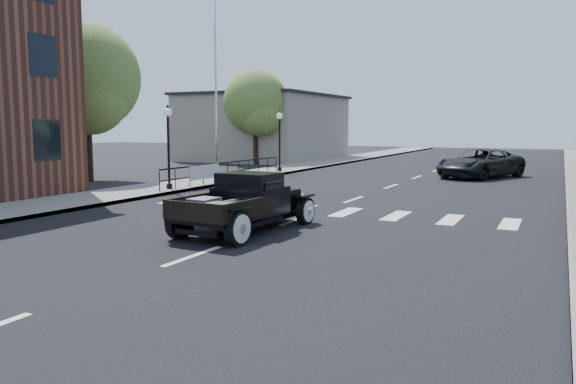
% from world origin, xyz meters
% --- Properties ---
extents(ground, '(120.00, 120.00, 0.00)m').
position_xyz_m(ground, '(0.00, 0.00, 0.00)').
color(ground, black).
rests_on(ground, ground).
extents(road, '(14.00, 80.00, 0.02)m').
position_xyz_m(road, '(0.00, 15.00, 0.01)').
color(road, black).
rests_on(road, ground).
extents(road_markings, '(12.00, 60.00, 0.06)m').
position_xyz_m(road_markings, '(0.00, 10.00, 0.00)').
color(road_markings, silver).
rests_on(road_markings, ground).
extents(sidewalk_left, '(3.00, 80.00, 0.15)m').
position_xyz_m(sidewalk_left, '(-8.50, 15.00, 0.07)').
color(sidewalk_left, gray).
rests_on(sidewalk_left, ground).
extents(low_building_left, '(10.00, 12.00, 5.00)m').
position_xyz_m(low_building_left, '(-15.00, 28.00, 2.50)').
color(low_building_left, gray).
rests_on(low_building_left, ground).
extents(railing, '(0.08, 10.00, 1.00)m').
position_xyz_m(railing, '(-7.30, 10.00, 0.65)').
color(railing, black).
rests_on(railing, sidewalk_left).
extents(banner, '(0.04, 2.20, 0.60)m').
position_xyz_m(banner, '(-7.22, 8.00, 0.45)').
color(banner, silver).
rests_on(banner, sidewalk_left).
extents(lamp_post_b, '(0.36, 0.36, 3.41)m').
position_xyz_m(lamp_post_b, '(-7.60, 6.00, 1.86)').
color(lamp_post_b, black).
rests_on(lamp_post_b, sidewalk_left).
extents(lamp_post_c, '(0.36, 0.36, 3.41)m').
position_xyz_m(lamp_post_c, '(-7.60, 16.00, 1.86)').
color(lamp_post_c, black).
rests_on(lamp_post_c, sidewalk_left).
extents(flagpole, '(0.12, 0.12, 12.58)m').
position_xyz_m(flagpole, '(-9.20, 12.00, 6.44)').
color(flagpole, silver).
rests_on(flagpole, sidewalk_left).
extents(big_tree_near, '(5.19, 5.19, 7.62)m').
position_xyz_m(big_tree_near, '(-14.00, 8.00, 3.81)').
color(big_tree_near, '#566F2F').
rests_on(big_tree_near, ground).
extents(big_tree_far, '(4.48, 4.48, 6.57)m').
position_xyz_m(big_tree_far, '(-12.50, 22.00, 3.29)').
color(big_tree_far, '#566F2F').
rests_on(big_tree_far, ground).
extents(hotrod_pickup, '(2.40, 4.61, 1.55)m').
position_xyz_m(hotrod_pickup, '(-0.43, -0.11, 0.78)').
color(hotrod_pickup, black).
rests_on(hotrod_pickup, ground).
extents(second_car, '(4.50, 5.91, 1.49)m').
position_xyz_m(second_car, '(2.99, 18.23, 0.75)').
color(second_car, black).
rests_on(second_car, ground).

